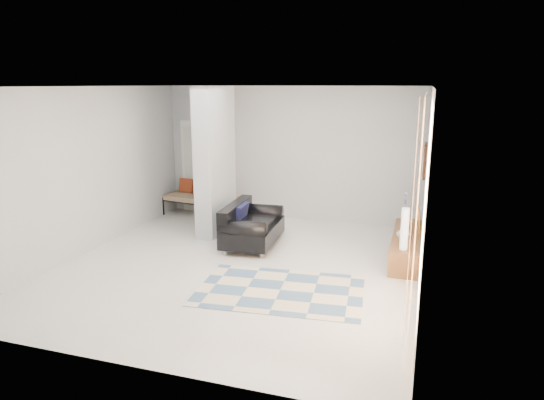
% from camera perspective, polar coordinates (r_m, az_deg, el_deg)
% --- Properties ---
extents(floor, '(6.00, 6.00, 0.00)m').
position_cam_1_polar(floor, '(7.86, -3.83, -7.69)').
color(floor, silver).
rests_on(floor, ground).
extents(ceiling, '(6.00, 6.00, 0.00)m').
position_cam_1_polar(ceiling, '(7.33, -4.19, 13.18)').
color(ceiling, white).
rests_on(ceiling, wall_back).
extents(wall_back, '(6.00, 0.00, 6.00)m').
position_cam_1_polar(wall_back, '(10.27, 2.16, 5.46)').
color(wall_back, silver).
rests_on(wall_back, ground).
extents(wall_front, '(6.00, 0.00, 6.00)m').
position_cam_1_polar(wall_front, '(4.89, -17.02, -4.22)').
color(wall_front, silver).
rests_on(wall_front, ground).
extents(wall_left, '(0.00, 6.00, 6.00)m').
position_cam_1_polar(wall_left, '(8.84, -20.85, 3.27)').
color(wall_left, silver).
rests_on(wall_left, ground).
extents(wall_right, '(0.00, 6.00, 6.00)m').
position_cam_1_polar(wall_right, '(6.96, 17.58, 0.95)').
color(wall_right, silver).
rests_on(wall_right, ground).
extents(partition_column, '(0.35, 1.20, 2.80)m').
position_cam_1_polar(partition_column, '(9.34, -6.70, 4.57)').
color(partition_column, '#B9BFC1').
rests_on(partition_column, floor).
extents(hallway_door, '(0.85, 0.06, 2.04)m').
position_cam_1_polar(hallway_door, '(11.04, -8.51, 3.89)').
color(hallway_door, white).
rests_on(hallway_door, floor).
extents(curtain, '(0.00, 2.55, 2.55)m').
position_cam_1_polar(curtain, '(5.83, 16.73, -0.86)').
color(curtain, '#FF9943').
rests_on(curtain, wall_right).
extents(wall_art, '(0.04, 0.45, 0.55)m').
position_cam_1_polar(wall_art, '(8.09, 17.56, 4.44)').
color(wall_art, '#39190F').
rests_on(wall_art, wall_right).
extents(media_console, '(0.45, 1.97, 0.80)m').
position_cam_1_polar(media_console, '(8.43, 15.50, -5.20)').
color(media_console, brown).
rests_on(media_console, floor).
extents(loveseat, '(0.93, 1.50, 0.76)m').
position_cam_1_polar(loveseat, '(8.70, -2.64, -3.04)').
color(loveseat, silver).
rests_on(loveseat, floor).
extents(daybed, '(1.78, 0.95, 0.77)m').
position_cam_1_polar(daybed, '(10.77, -8.13, 0.40)').
color(daybed, black).
rests_on(daybed, floor).
extents(area_rug, '(2.43, 1.74, 0.01)m').
position_cam_1_polar(area_rug, '(6.94, 0.98, -10.56)').
color(area_rug, beige).
rests_on(area_rug, floor).
extents(cylinder_lamp, '(0.12, 0.12, 0.64)m').
position_cam_1_polar(cylinder_lamp, '(7.54, 15.34, -3.29)').
color(cylinder_lamp, silver).
rests_on(cylinder_lamp, media_console).
extents(bronze_figurine, '(0.13, 0.13, 0.25)m').
position_cam_1_polar(bronze_figurine, '(8.80, 15.44, -2.22)').
color(bronze_figurine, black).
rests_on(bronze_figurine, media_console).
extents(vase, '(0.23, 0.23, 0.22)m').
position_cam_1_polar(vase, '(8.09, 15.20, -3.70)').
color(vase, white).
rests_on(vase, media_console).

